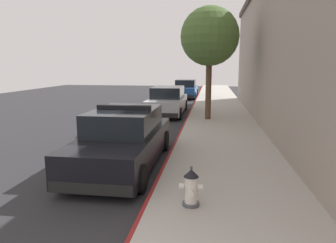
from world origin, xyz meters
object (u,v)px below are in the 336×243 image
(police_cruiser, at_px, (124,139))
(fire_hydrant, at_px, (191,188))
(street_tree, at_px, (210,37))
(parked_car_dark_far, at_px, (186,89))
(parked_car_silver_ahead, at_px, (168,101))

(police_cruiser, distance_m, fire_hydrant, 3.25)
(street_tree, bearing_deg, parked_car_dark_far, 100.17)
(fire_hydrant, height_order, street_tree, street_tree)
(police_cruiser, xyz_separation_m, fire_hydrant, (2.02, -2.54, -0.23))
(police_cruiser, height_order, parked_car_dark_far, police_cruiser)
(police_cruiser, relative_size, parked_car_silver_ahead, 1.00)
(police_cruiser, relative_size, parked_car_dark_far, 1.00)
(fire_hydrant, relative_size, street_tree, 0.14)
(police_cruiser, height_order, street_tree, street_tree)
(police_cruiser, bearing_deg, street_tree, 72.51)
(parked_car_silver_ahead, xyz_separation_m, fire_hydrant, (2.14, -11.69, -0.23))
(parked_car_dark_far, height_order, fire_hydrant, parked_car_dark_far)
(police_cruiser, bearing_deg, fire_hydrant, -51.57)
(parked_car_silver_ahead, xyz_separation_m, parked_car_dark_far, (0.24, 9.40, 0.00))
(parked_car_silver_ahead, relative_size, street_tree, 0.91)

